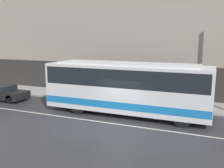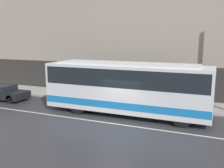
# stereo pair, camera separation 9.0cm
# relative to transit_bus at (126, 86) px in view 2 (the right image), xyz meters

# --- Properties ---
(ground_plane) EXTENTS (60.00, 60.00, 0.00)m
(ground_plane) POSITION_rel_transit_bus_xyz_m (0.14, -2.07, -1.93)
(ground_plane) COLOR #333338
(sidewalk) EXTENTS (60.00, 3.18, 0.14)m
(sidewalk) POSITION_rel_transit_bus_xyz_m (0.14, 3.52, -1.87)
(sidewalk) COLOR #A09E99
(sidewalk) RESTS_ON ground_plane
(building_facade) EXTENTS (60.00, 0.35, 11.84)m
(building_facade) POSITION_rel_transit_bus_xyz_m (0.14, 5.25, 3.78)
(building_facade) COLOR gray
(building_facade) RESTS_ON ground_plane
(lane_stripe) EXTENTS (54.00, 0.14, 0.01)m
(lane_stripe) POSITION_rel_transit_bus_xyz_m (0.14, -2.07, -1.93)
(lane_stripe) COLOR beige
(lane_stripe) RESTS_ON ground_plane
(transit_bus) EXTENTS (10.78, 2.60, 3.44)m
(transit_bus) POSITION_rel_transit_bus_xyz_m (0.00, 0.00, 0.00)
(transit_bus) COLOR silver
(transit_bus) RESTS_ON ground_plane
(sedan_dark_behind) EXTENTS (4.43, 1.77, 1.21)m
(sedan_dark_behind) POSITION_rel_transit_bus_xyz_m (-10.87, 0.00, -1.35)
(sedan_dark_behind) COLOR black
(sedan_dark_behind) RESTS_ON ground_plane
(pedestrian_waiting) EXTENTS (0.36, 0.36, 1.73)m
(pedestrian_waiting) POSITION_rel_transit_bus_xyz_m (-1.22, 4.64, -0.99)
(pedestrian_waiting) COLOR maroon
(pedestrian_waiting) RESTS_ON sidewalk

